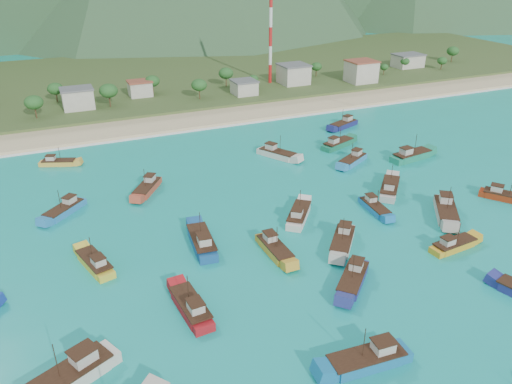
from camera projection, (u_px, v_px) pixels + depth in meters
name	position (u px, v px, depth m)	size (l,w,h in m)	color
ground	(308.00, 244.00, 90.35)	(600.00, 600.00, 0.00)	#0C8587
beach	(184.00, 121.00, 155.42)	(400.00, 18.00, 1.20)	beige
land	(143.00, 80.00, 205.66)	(400.00, 110.00, 2.40)	#385123
surf_line	(194.00, 130.00, 147.59)	(400.00, 2.50, 0.08)	white
village	(234.00, 82.00, 181.96)	(216.97, 29.06, 7.80)	beige
vegetation	(126.00, 92.00, 167.85)	(274.77, 25.35, 8.50)	#235623
radio_tower	(271.00, 27.00, 185.15)	(1.20, 1.20, 41.46)	red
boat_1	(147.00, 188.00, 109.91)	(8.36, 10.23, 6.10)	#B7452E
boat_2	(338.00, 144.00, 134.77)	(11.11, 6.65, 6.31)	#146C4C
boat_3	(299.00, 215.00, 98.63)	(9.20, 10.26, 6.31)	silver
boat_4	(58.00, 163.00, 123.45)	(9.12, 5.58, 5.19)	gold
boat_5	(275.00, 249.00, 87.51)	(3.16, 10.22, 6.01)	gold
boat_6	(69.00, 378.00, 60.80)	(13.01, 8.76, 7.46)	beige
boat_9	(277.00, 154.00, 128.16)	(8.10, 11.13, 6.46)	beige
boat_10	(505.00, 197.00, 106.22)	(8.16, 9.86, 5.90)	maroon
boat_11	(191.00, 308.00, 73.11)	(3.99, 10.92, 6.32)	maroon
boat_13	(454.00, 246.00, 88.72)	(9.64, 3.60, 5.57)	gold
boat_14	(344.00, 125.00, 149.87)	(11.01, 6.86, 6.27)	navy
boat_15	(390.00, 189.00, 109.48)	(10.11, 10.56, 6.67)	#AFAA9F
boat_18	(353.00, 160.00, 124.51)	(10.47, 7.66, 6.08)	#2A7FBC
boat_19	(374.00, 208.00, 101.80)	(3.59, 9.36, 5.40)	#156CB3
boat_21	(95.00, 264.00, 83.51)	(5.50, 10.38, 5.88)	gold
boat_22	(368.00, 360.00, 63.67)	(11.49, 4.14, 6.67)	#12679C
boat_24	(353.00, 280.00, 79.38)	(9.83, 9.54, 6.25)	navy
boat_25	(64.00, 210.00, 100.68)	(9.24, 9.12, 5.92)	#2376B8
boat_26	(411.00, 156.00, 126.64)	(12.31, 5.14, 7.05)	#167F5F
boat_29	(202.00, 242.00, 89.32)	(4.62, 11.90, 6.86)	navy
boat_30	(446.00, 211.00, 99.85)	(9.94, 11.83, 7.11)	#A29B94
boat_32	(343.00, 241.00, 89.73)	(9.52, 10.28, 6.40)	#BCB7AA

